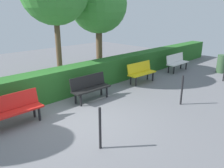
{
  "coord_description": "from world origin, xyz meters",
  "views": [
    {
      "loc": [
        3.38,
        4.87,
        2.96
      ],
      "look_at": [
        -1.82,
        -0.4,
        0.55
      ],
      "focal_mm": 36.19,
      "sensor_mm": 36.0,
      "label": 1
    }
  ],
  "objects_px": {
    "trash_bin": "(222,64)",
    "bench_red": "(12,109)",
    "bench_black": "(90,87)",
    "tree_near": "(98,5)",
    "bench_white": "(177,62)",
    "bench_yellow": "(141,72)"
  },
  "relations": [
    {
      "from": "trash_bin",
      "to": "bench_red",
      "type": "bearing_deg",
      "value": -10.51
    },
    {
      "from": "bench_black",
      "to": "tree_near",
      "type": "bearing_deg",
      "value": -135.39
    },
    {
      "from": "bench_red",
      "to": "bench_white",
      "type": "bearing_deg",
      "value": 179.22
    },
    {
      "from": "bench_red",
      "to": "trash_bin",
      "type": "distance_m",
      "value": 9.78
    },
    {
      "from": "bench_yellow",
      "to": "trash_bin",
      "type": "distance_m",
      "value": 4.52
    },
    {
      "from": "bench_red",
      "to": "tree_near",
      "type": "bearing_deg",
      "value": -154.5
    },
    {
      "from": "bench_red",
      "to": "bench_yellow",
      "type": "bearing_deg",
      "value": 179.67
    },
    {
      "from": "bench_black",
      "to": "tree_near",
      "type": "distance_m",
      "value": 4.73
    },
    {
      "from": "bench_yellow",
      "to": "trash_bin",
      "type": "xyz_separation_m",
      "value": [
        -4.14,
        1.79,
        -0.03
      ]
    },
    {
      "from": "bench_white",
      "to": "tree_near",
      "type": "distance_m",
      "value": 4.8
    },
    {
      "from": "bench_yellow",
      "to": "bench_black",
      "type": "relative_size",
      "value": 0.98
    },
    {
      "from": "bench_white",
      "to": "bench_black",
      "type": "bearing_deg",
      "value": -0.67
    },
    {
      "from": "bench_white",
      "to": "trash_bin",
      "type": "relative_size",
      "value": 1.73
    },
    {
      "from": "tree_near",
      "to": "trash_bin",
      "type": "height_order",
      "value": "tree_near"
    },
    {
      "from": "bench_white",
      "to": "bench_yellow",
      "type": "bearing_deg",
      "value": -1.52
    },
    {
      "from": "bench_black",
      "to": "trash_bin",
      "type": "distance_m",
      "value": 7.19
    },
    {
      "from": "bench_red",
      "to": "tree_near",
      "type": "height_order",
      "value": "tree_near"
    },
    {
      "from": "bench_black",
      "to": "trash_bin",
      "type": "relative_size",
      "value": 1.63
    },
    {
      "from": "bench_white",
      "to": "trash_bin",
      "type": "xyz_separation_m",
      "value": [
        -1.3,
        1.73,
        -0.04
      ]
    },
    {
      "from": "bench_white",
      "to": "trash_bin",
      "type": "height_order",
      "value": "trash_bin"
    },
    {
      "from": "bench_red",
      "to": "trash_bin",
      "type": "relative_size",
      "value": 1.76
    },
    {
      "from": "bench_yellow",
      "to": "trash_bin",
      "type": "bearing_deg",
      "value": 159.31
    }
  ]
}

